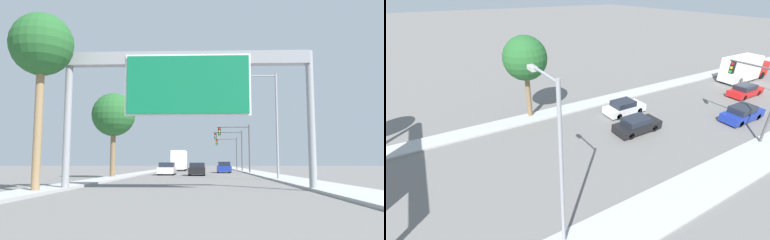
{
  "view_description": "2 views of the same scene",
  "coord_description": "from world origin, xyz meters",
  "views": [
    {
      "loc": [
        0.9,
        -1.61,
        1.46
      ],
      "look_at": [
        0.0,
        24.16,
        4.37
      ],
      "focal_mm": 35.0,
      "sensor_mm": 36.0,
      "label": 1
    },
    {
      "loc": [
        14.81,
        25.53,
        11.75
      ],
      "look_at": [
        -1.64,
        35.14,
        1.79
      ],
      "focal_mm": 24.0,
      "sensor_mm": 36.0,
      "label": 2
    }
  ],
  "objects": [
    {
      "name": "car_near_right",
      "position": [
        -3.5,
        41.72,
        0.68
      ],
      "size": [
        1.87,
        4.29,
        1.43
      ],
      "color": "silver",
      "rests_on": "ground"
    },
    {
      "name": "palm_tree_foreground",
      "position": [
        -7.12,
        15.98,
        7.1
      ],
      "size": [
        3.09,
        3.09,
        8.78
      ],
      "color": "#8C704C",
      "rests_on": "ground"
    },
    {
      "name": "sign_gantry",
      "position": [
        0.0,
        17.87,
        5.82
      ],
      "size": [
        13.29,
        0.73,
        7.35
      ],
      "color": "gray",
      "rests_on": "ground"
    },
    {
      "name": "street_lamp_right",
      "position": [
        6.48,
        29.35,
        5.24
      ],
      "size": [
        2.95,
        0.28,
        8.82
      ],
      "color": "gray",
      "rests_on": "ground"
    },
    {
      "name": "traffic_light_near_intersection",
      "position": [
        5.39,
        48.0,
        4.31
      ],
      "size": [
        4.39,
        0.32,
        6.41
      ],
      "color": "#4C4C4F",
      "rests_on": "ground"
    },
    {
      "name": "sidewalk_right",
      "position": [
        7.75,
        60.0,
        0.07
      ],
      "size": [
        3.0,
        120.0,
        0.15
      ],
      "color": "#A9A9A9",
      "rests_on": "ground"
    },
    {
      "name": "median_strip_left",
      "position": [
        -7.25,
        60.0,
        0.07
      ],
      "size": [
        2.0,
        120.0,
        0.15
      ],
      "color": "#A9A9A9",
      "rests_on": "ground"
    },
    {
      "name": "palm_tree_background",
      "position": [
        -7.72,
        33.11,
        5.88
      ],
      "size": [
        4.08,
        4.08,
        7.97
      ],
      "color": "brown",
      "rests_on": "ground"
    },
    {
      "name": "truck_box_primary",
      "position": [
        -3.5,
        62.67,
        1.72
      ],
      "size": [
        2.42,
        8.16,
        3.4
      ],
      "color": "red",
      "rests_on": "ground"
    },
    {
      "name": "car_mid_right",
      "position": [
        3.5,
        50.73,
        0.72
      ],
      "size": [
        1.83,
        4.69,
        1.53
      ],
      "color": "navy",
      "rests_on": "ground"
    },
    {
      "name": "car_mid_left",
      "position": [
        0.0,
        57.42,
        0.66
      ],
      "size": [
        1.85,
        4.76,
        1.39
      ],
      "color": "red",
      "rests_on": "ground"
    },
    {
      "name": "traffic_light_far_intersection",
      "position": [
        5.45,
        68.0,
        4.05
      ],
      "size": [
        4.1,
        0.32,
        6.03
      ],
      "color": "#4C4C4F",
      "rests_on": "ground"
    },
    {
      "name": "car_far_left",
      "position": [
        0.0,
        40.33,
        0.67
      ],
      "size": [
        1.82,
        4.4,
        1.41
      ],
      "color": "black",
      "rests_on": "ground"
    },
    {
      "name": "traffic_light_mid_block",
      "position": [
        5.31,
        58.0,
        4.38
      ],
      "size": [
        4.66,
        0.32,
        6.48
      ],
      "color": "#4C4C4F",
      "rests_on": "ground"
    }
  ]
}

